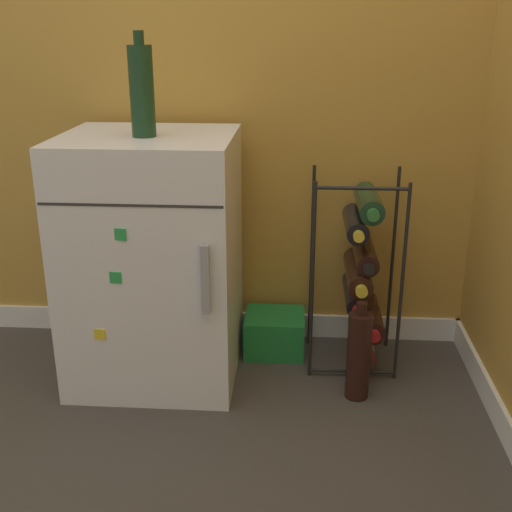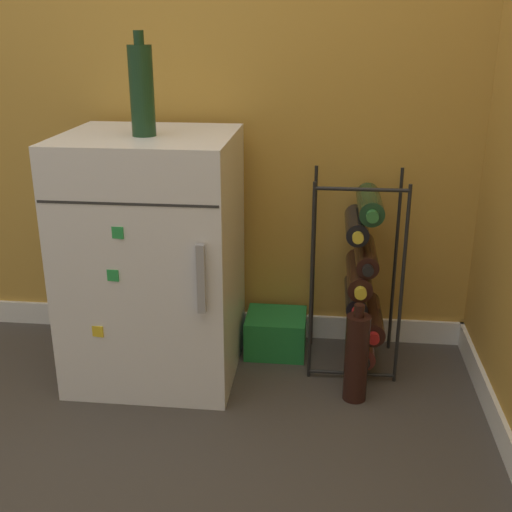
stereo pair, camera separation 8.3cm
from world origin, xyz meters
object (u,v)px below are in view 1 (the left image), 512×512
wine_rack (362,275)px  soda_box (275,333)px  loose_bottle_floor (359,355)px  fridge_top_bottle (142,90)px  mini_fridge (154,259)px

wine_rack → soda_box: (-0.30, 0.05, -0.26)m
soda_box → loose_bottle_floor: 0.41m
fridge_top_bottle → soda_box: bearing=26.6°
wine_rack → fridge_top_bottle: bearing=-168.3°
wine_rack → loose_bottle_floor: (-0.02, -0.24, -0.18)m
mini_fridge → soda_box: mini_fridge is taller
wine_rack → fridge_top_bottle: (-0.70, -0.14, 0.63)m
wine_rack → loose_bottle_floor: bearing=-94.9°
wine_rack → fridge_top_bottle: 0.95m
wine_rack → soda_box: size_ratio=3.17×
mini_fridge → fridge_top_bottle: fridge_top_bottle is taller
loose_bottle_floor → wine_rack: bearing=85.1°
mini_fridge → soda_box: (0.40, 0.16, -0.34)m
mini_fridge → wine_rack: 0.71m
wine_rack → fridge_top_bottle: fridge_top_bottle is taller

